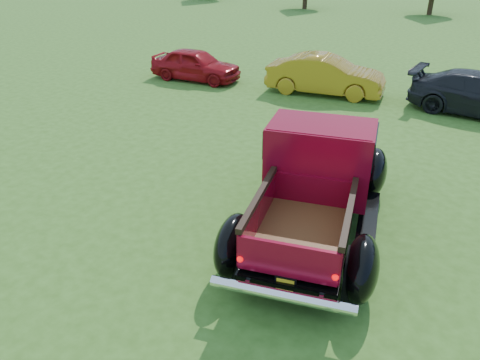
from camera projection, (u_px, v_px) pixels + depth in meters
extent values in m
plane|color=#335618|center=(211.00, 218.00, 9.32)|extent=(120.00, 120.00, 0.00)
cylinder|color=#332114|center=(431.00, 1.00, 33.46)|extent=(0.36, 0.36, 1.80)
cylinder|color=black|center=(239.00, 253.00, 7.58)|extent=(0.47, 0.89, 0.85)
cylinder|color=black|center=(353.00, 274.00, 7.10)|extent=(0.47, 0.89, 0.85)
cylinder|color=black|center=(285.00, 166.00, 10.48)|extent=(0.47, 0.89, 0.85)
cylinder|color=black|center=(368.00, 177.00, 9.99)|extent=(0.47, 0.89, 0.85)
cube|color=black|center=(313.00, 206.00, 8.81)|extent=(2.78, 5.24, 0.21)
cube|color=maroon|center=(328.00, 148.00, 10.10)|extent=(2.18, 2.03, 0.66)
cube|color=silver|center=(333.00, 135.00, 10.80)|extent=(1.66, 0.52, 0.53)
cube|color=maroon|center=(320.00, 159.00, 8.75)|extent=(2.16, 1.69, 1.39)
cube|color=black|center=(321.00, 141.00, 8.58)|extent=(2.17, 1.60, 0.53)
cube|color=maroon|center=(323.00, 126.00, 8.45)|extent=(2.05, 1.56, 0.09)
cube|color=brown|center=(300.00, 236.00, 7.59)|extent=(1.96, 2.44, 0.05)
cube|color=maroon|center=(258.00, 214.00, 7.66)|extent=(0.62, 2.07, 0.56)
cube|color=maroon|center=(347.00, 229.00, 7.27)|extent=(0.62, 2.07, 0.56)
cube|color=maroon|center=(313.00, 191.00, 8.37)|extent=(1.40, 0.44, 0.56)
cube|color=maroon|center=(287.00, 260.00, 6.56)|extent=(1.41, 0.45, 0.56)
cube|color=black|center=(258.00, 197.00, 7.50)|extent=(0.66, 2.09, 0.10)
cube|color=black|center=(350.00, 211.00, 7.12)|extent=(0.66, 2.09, 0.10)
ellipsoid|color=black|center=(233.00, 245.00, 7.55)|extent=(0.78, 1.22, 0.94)
ellipsoid|color=black|center=(361.00, 269.00, 7.01)|extent=(0.78, 1.22, 0.94)
ellipsoid|color=black|center=(281.00, 160.00, 10.44)|extent=(0.78, 1.22, 0.94)
ellipsoid|color=black|center=(374.00, 172.00, 9.91)|extent=(0.78, 1.22, 0.94)
cube|color=black|center=(260.00, 205.00, 9.09)|extent=(0.93, 2.25, 0.06)
cube|color=black|center=(367.00, 221.00, 8.55)|extent=(0.93, 2.25, 0.06)
cylinder|color=silver|center=(282.00, 295.00, 6.52)|extent=(2.05, 0.72, 0.17)
cube|color=black|center=(285.00, 282.00, 6.69)|extent=(0.31, 0.10, 0.16)
cube|color=gold|center=(285.00, 283.00, 6.68)|extent=(0.25, 0.08, 0.11)
sphere|color=#CC0505|center=(240.00, 259.00, 6.76)|extent=(0.10, 0.10, 0.10)
sphere|color=#CC0505|center=(335.00, 277.00, 6.40)|extent=(0.10, 0.10, 0.10)
imported|color=#9D0E14|center=(196.00, 64.00, 18.10)|extent=(3.69, 1.87, 1.20)
imported|color=#A67716|center=(325.00, 75.00, 16.44)|extent=(4.28, 2.21, 1.34)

